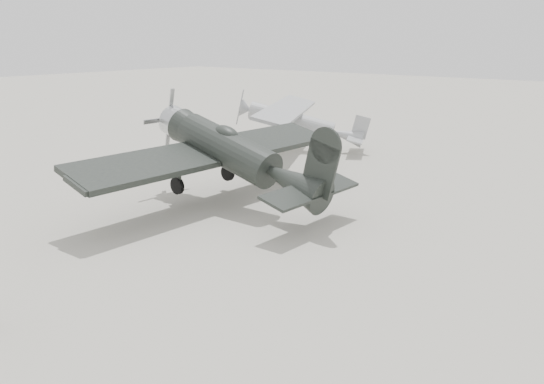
{
  "coord_description": "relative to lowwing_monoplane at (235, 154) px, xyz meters",
  "views": [
    {
      "loc": [
        11.83,
        -9.42,
        6.22
      ],
      "look_at": [
        1.84,
        3.43,
        1.5
      ],
      "focal_mm": 35.0,
      "sensor_mm": 36.0,
      "label": 1
    }
  ],
  "objects": [
    {
      "name": "ground",
      "position": [
        1.21,
        -5.09,
        -2.06
      ],
      "size": [
        160.0,
        160.0,
        0.0
      ],
      "primitive_type": "plane",
      "color": "#9D998B",
      "rests_on": "ground"
    },
    {
      "name": "highwing_monoplane",
      "position": [
        -4.37,
        10.14,
        -0.2
      ],
      "size": [
        7.89,
        10.15,
        2.98
      ],
      "rotation": [
        0.0,
        0.23,
        0.45
      ],
      "color": "gray",
      "rests_on": "ground"
    },
    {
      "name": "lowwing_monoplane",
      "position": [
        0.0,
        0.0,
        0.0
      ],
      "size": [
        8.64,
        12.06,
        3.89
      ],
      "rotation": [
        0.0,
        0.24,
        -0.06
      ],
      "color": "black",
      "rests_on": "ground"
    }
  ]
}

